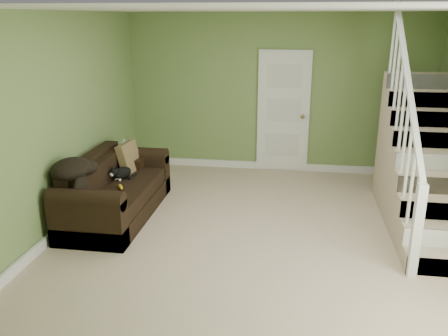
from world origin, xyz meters
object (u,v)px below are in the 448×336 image
(sofa, at_px, (114,193))
(side_table, at_px, (131,173))
(banana, at_px, (121,187))
(cat, at_px, (122,173))

(sofa, height_order, side_table, sofa)
(sofa, xyz_separation_m, banana, (0.16, -0.15, 0.15))
(sofa, bearing_deg, cat, 77.20)
(side_table, height_order, banana, side_table)
(side_table, relative_size, banana, 4.74)
(sofa, bearing_deg, banana, -43.04)
(sofa, distance_m, side_table, 0.86)
(banana, bearing_deg, side_table, 72.53)
(side_table, xyz_separation_m, cat, (0.12, -0.65, 0.22))
(cat, bearing_deg, sofa, -81.25)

